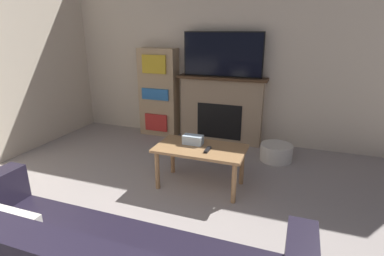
{
  "coord_description": "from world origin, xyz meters",
  "views": [
    {
      "loc": [
        1.06,
        -0.47,
        1.69
      ],
      "look_at": [
        -0.0,
        2.45,
        0.66
      ],
      "focal_mm": 28.0,
      "sensor_mm": 36.0,
      "label": 1
    }
  ],
  "objects": [
    {
      "name": "coffee_table",
      "position": [
        0.11,
        2.41,
        0.4
      ],
      "size": [
        0.97,
        0.54,
        0.47
      ],
      "color": "#A87A4C",
      "rests_on": "ground_plane"
    },
    {
      "name": "storage_basket",
      "position": [
        0.85,
        3.43,
        0.11
      ],
      "size": [
        0.43,
        0.43,
        0.22
      ],
      "color": "silver",
      "rests_on": "ground_plane"
    },
    {
      "name": "tissue_box",
      "position": [
        -0.0,
        2.47,
        0.52
      ],
      "size": [
        0.22,
        0.12,
        0.1
      ],
      "color": "silver",
      "rests_on": "coffee_table"
    },
    {
      "name": "tv",
      "position": [
        -0.05,
        3.88,
        1.34
      ],
      "size": [
        1.18,
        0.03,
        0.64
      ],
      "color": "black",
      "rests_on": "fireplace"
    },
    {
      "name": "bookshelf",
      "position": [
        -1.1,
        3.88,
        0.71
      ],
      "size": [
        0.62,
        0.29,
        1.41
      ],
      "color": "tan",
      "rests_on": "ground_plane"
    },
    {
      "name": "fireplace",
      "position": [
        -0.05,
        3.9,
        0.52
      ],
      "size": [
        1.35,
        0.28,
        1.02
      ],
      "color": "tan",
      "rests_on": "ground_plane"
    },
    {
      "name": "wall_back",
      "position": [
        0.0,
        4.05,
        1.35
      ],
      "size": [
        6.14,
        0.06,
        2.7
      ],
      "color": "beige",
      "rests_on": "ground_plane"
    },
    {
      "name": "remote_control",
      "position": [
        0.21,
        2.34,
        0.48
      ],
      "size": [
        0.04,
        0.15,
        0.02
      ],
      "color": "black",
      "rests_on": "coffee_table"
    }
  ]
}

